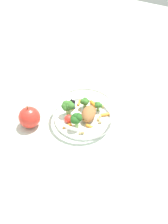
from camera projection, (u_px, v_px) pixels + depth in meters
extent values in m
plane|color=silver|center=(78.00, 119.00, 0.75)|extent=(2.40, 2.40, 0.00)
cylinder|color=white|center=(84.00, 117.00, 0.75)|extent=(0.19, 0.19, 0.01)
torus|color=white|center=(84.00, 107.00, 0.72)|extent=(0.20, 0.20, 0.01)
ellipsoid|color=#935B33|center=(89.00, 114.00, 0.73)|extent=(0.07, 0.08, 0.04)
cylinder|color=#7FAD5B|center=(69.00, 112.00, 0.74)|extent=(0.02, 0.02, 0.03)
sphere|color=#386B28|center=(66.00, 104.00, 0.73)|extent=(0.03, 0.03, 0.03)
sphere|color=#386B28|center=(64.00, 106.00, 0.72)|extent=(0.02, 0.02, 0.02)
sphere|color=#386B28|center=(65.00, 108.00, 0.72)|extent=(0.02, 0.02, 0.02)
sphere|color=#386B28|center=(68.00, 107.00, 0.72)|extent=(0.02, 0.02, 0.02)
sphere|color=#386B28|center=(71.00, 106.00, 0.72)|extent=(0.02, 0.02, 0.02)
sphere|color=#386B28|center=(71.00, 107.00, 0.73)|extent=(0.02, 0.02, 0.02)
sphere|color=#386B28|center=(70.00, 104.00, 0.73)|extent=(0.02, 0.02, 0.02)
sphere|color=#386B28|center=(68.00, 105.00, 0.73)|extent=(0.02, 0.02, 0.02)
cylinder|color=#7FAD5B|center=(85.00, 106.00, 0.77)|extent=(0.01, 0.01, 0.02)
sphere|color=#386B28|center=(83.00, 100.00, 0.76)|extent=(0.01, 0.01, 0.01)
sphere|color=#386B28|center=(83.00, 102.00, 0.76)|extent=(0.02, 0.02, 0.02)
sphere|color=#386B28|center=(85.00, 102.00, 0.75)|extent=(0.02, 0.02, 0.02)
sphere|color=#386B28|center=(87.00, 102.00, 0.75)|extent=(0.02, 0.02, 0.02)
sphere|color=#386B28|center=(86.00, 101.00, 0.76)|extent=(0.01, 0.01, 0.01)
sphere|color=#386B28|center=(85.00, 100.00, 0.76)|extent=(0.02, 0.02, 0.02)
cylinder|color=#8EB766|center=(77.00, 124.00, 0.70)|extent=(0.01, 0.01, 0.03)
sphere|color=#23561E|center=(75.00, 116.00, 0.68)|extent=(0.02, 0.02, 0.02)
sphere|color=#23561E|center=(73.00, 118.00, 0.68)|extent=(0.02, 0.02, 0.02)
sphere|color=#23561E|center=(74.00, 120.00, 0.68)|extent=(0.02, 0.02, 0.02)
sphere|color=#23561E|center=(77.00, 121.00, 0.68)|extent=(0.02, 0.02, 0.02)
sphere|color=#23561E|center=(79.00, 118.00, 0.68)|extent=(0.02, 0.02, 0.02)
sphere|color=#23561E|center=(79.00, 116.00, 0.68)|extent=(0.01, 0.01, 0.01)
sphere|color=#23561E|center=(78.00, 116.00, 0.69)|extent=(0.02, 0.02, 0.02)
sphere|color=#23561E|center=(76.00, 117.00, 0.69)|extent=(0.02, 0.02, 0.02)
cylinder|color=#7FAD5B|center=(98.00, 109.00, 0.76)|extent=(0.01, 0.01, 0.01)
sphere|color=#386B28|center=(97.00, 104.00, 0.75)|extent=(0.02, 0.02, 0.02)
sphere|color=#386B28|center=(96.00, 106.00, 0.75)|extent=(0.01, 0.01, 0.01)
sphere|color=#386B28|center=(99.00, 106.00, 0.75)|extent=(0.02, 0.02, 0.02)
sphere|color=#386B28|center=(100.00, 106.00, 0.74)|extent=(0.01, 0.01, 0.01)
sphere|color=#386B28|center=(100.00, 105.00, 0.75)|extent=(0.01, 0.01, 0.01)
sphere|color=#386B28|center=(99.00, 104.00, 0.76)|extent=(0.01, 0.01, 0.01)
cube|color=yellow|center=(73.00, 108.00, 0.77)|extent=(0.01, 0.02, 0.00)
cylinder|color=#1933B2|center=(73.00, 106.00, 0.76)|extent=(0.01, 0.01, 0.02)
sphere|color=black|center=(73.00, 102.00, 0.75)|extent=(0.01, 0.01, 0.01)
sphere|color=black|center=(71.00, 100.00, 0.75)|extent=(0.01, 0.01, 0.01)
sphere|color=black|center=(74.00, 102.00, 0.75)|extent=(0.01, 0.01, 0.01)
cylinder|color=orange|center=(79.00, 103.00, 0.79)|extent=(0.02, 0.03, 0.01)
cylinder|color=orange|center=(67.00, 126.00, 0.71)|extent=(0.02, 0.03, 0.01)
cylinder|color=orange|center=(91.00, 127.00, 0.71)|extent=(0.03, 0.01, 0.01)
cylinder|color=orange|center=(93.00, 104.00, 0.78)|extent=(0.04, 0.02, 0.01)
cylinder|color=orange|center=(105.00, 115.00, 0.74)|extent=(0.03, 0.03, 0.01)
sphere|color=red|center=(69.00, 119.00, 0.72)|extent=(0.03, 0.03, 0.03)
sphere|color=#D1B775|center=(84.00, 101.00, 0.79)|extent=(0.01, 0.01, 0.01)
sphere|color=#D1B775|center=(100.00, 116.00, 0.74)|extent=(0.01, 0.01, 0.01)
sphere|color=tan|center=(103.00, 106.00, 0.77)|extent=(0.01, 0.01, 0.01)
sphere|color=#D1B775|center=(74.00, 104.00, 0.78)|extent=(0.01, 0.01, 0.01)
sphere|color=#D1B775|center=(80.00, 133.00, 0.69)|extent=(0.01, 0.01, 0.01)
sphere|color=#D1B775|center=(79.00, 109.00, 0.76)|extent=(0.01, 0.01, 0.01)
sphere|color=tan|center=(83.00, 132.00, 0.69)|extent=(0.01, 0.01, 0.01)
sphere|color=tan|center=(69.00, 106.00, 0.78)|extent=(0.01, 0.01, 0.01)
sphere|color=#D1B775|center=(98.00, 119.00, 0.73)|extent=(0.01, 0.01, 0.01)
sphere|color=tan|center=(78.00, 120.00, 0.73)|extent=(0.01, 0.01, 0.01)
sphere|color=tan|center=(67.00, 104.00, 0.78)|extent=(0.01, 0.01, 0.01)
sphere|color=#D1B775|center=(100.00, 122.00, 0.72)|extent=(0.01, 0.01, 0.01)
sphere|color=red|center=(29.00, 117.00, 0.71)|extent=(0.07, 0.07, 0.07)
cylinder|color=brown|center=(27.00, 108.00, 0.68)|extent=(0.00, 0.00, 0.01)
cube|color=silver|center=(149.00, 106.00, 0.80)|extent=(0.14, 0.13, 0.01)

